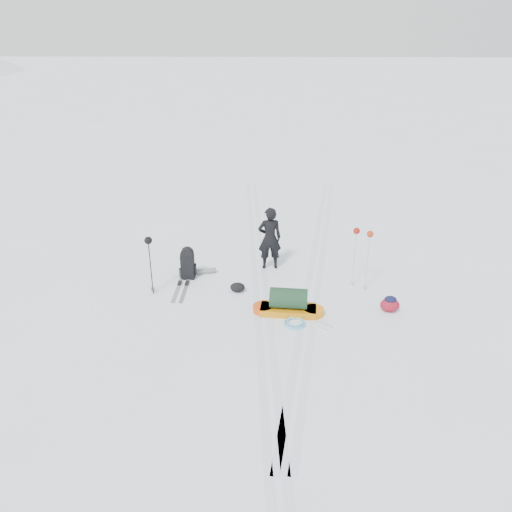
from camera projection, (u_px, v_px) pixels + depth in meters
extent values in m
plane|color=white|center=(261.00, 298.00, 11.24)|extent=(200.00, 200.00, 0.00)
cube|color=silver|center=(256.00, 297.00, 11.24)|extent=(1.40, 17.97, 0.01)
cube|color=silver|center=(267.00, 297.00, 11.23)|extent=(1.40, 17.97, 0.01)
cube|color=silver|center=(312.00, 261.00, 13.01)|extent=(2.09, 13.88, 0.01)
cube|color=silver|center=(321.00, 261.00, 13.00)|extent=(2.09, 13.88, 0.01)
imported|color=black|center=(270.00, 238.00, 12.31)|extent=(0.64, 0.47, 1.61)
cube|color=orange|center=(288.00, 310.00, 10.60)|extent=(1.22, 0.58, 0.15)
cylinder|color=orange|center=(314.00, 312.00, 10.54)|extent=(0.47, 0.47, 0.15)
cylinder|color=#DE480D|center=(263.00, 309.00, 10.65)|extent=(0.47, 0.47, 0.15)
cylinder|color=black|center=(289.00, 298.00, 10.47)|extent=(0.82, 0.49, 0.43)
cube|color=black|center=(188.00, 266.00, 11.98)|extent=(0.31, 0.22, 0.63)
cylinder|color=black|center=(187.00, 254.00, 11.85)|extent=(0.30, 0.22, 0.30)
cube|color=black|center=(195.00, 270.00, 12.03)|extent=(0.07, 0.16, 0.27)
cylinder|color=slate|center=(206.00, 271.00, 12.32)|extent=(0.51, 0.26, 0.13)
cylinder|color=black|center=(151.00, 267.00, 11.21)|extent=(0.03, 0.03, 1.29)
cylinder|color=black|center=(151.00, 268.00, 11.14)|extent=(0.03, 0.03, 1.29)
torus|color=black|center=(153.00, 288.00, 11.44)|extent=(0.12, 0.12, 0.01)
torus|color=black|center=(153.00, 290.00, 11.36)|extent=(0.12, 0.12, 0.01)
sphere|color=black|center=(148.00, 240.00, 10.89)|extent=(0.17, 0.17, 0.17)
cylinder|color=silver|center=(354.00, 260.00, 11.44)|extent=(0.03, 0.03, 1.38)
cylinder|color=silver|center=(367.00, 263.00, 11.27)|extent=(0.03, 0.03, 1.38)
torus|color=#A1A3A8|center=(352.00, 282.00, 11.68)|extent=(0.13, 0.13, 0.01)
torus|color=#A4A6AB|center=(365.00, 286.00, 11.51)|extent=(0.13, 0.13, 0.01)
sphere|color=maroon|center=(357.00, 231.00, 11.14)|extent=(0.15, 0.15, 0.15)
sphere|color=maroon|center=(370.00, 234.00, 10.97)|extent=(0.15, 0.15, 0.15)
cube|color=gray|center=(187.00, 284.00, 11.80)|extent=(0.09, 1.77, 0.02)
cube|color=#92949A|center=(180.00, 284.00, 11.81)|extent=(0.09, 1.77, 0.02)
cube|color=black|center=(187.00, 283.00, 11.79)|extent=(0.07, 0.18, 0.05)
cube|color=black|center=(179.00, 283.00, 11.80)|extent=(0.07, 0.18, 0.05)
cube|color=silver|center=(294.00, 317.00, 10.48)|extent=(1.37, 1.11, 0.01)
cube|color=silver|center=(299.00, 313.00, 10.60)|extent=(1.37, 1.11, 0.01)
cube|color=black|center=(294.00, 315.00, 10.47)|extent=(0.17, 0.16, 0.05)
cube|color=black|center=(299.00, 312.00, 10.59)|extent=(0.17, 0.16, 0.05)
torus|color=#5CB6E1|center=(295.00, 323.00, 10.22)|extent=(0.54, 0.54, 0.05)
torus|color=#5DC1E3|center=(295.00, 322.00, 10.25)|extent=(0.42, 0.42, 0.04)
ellipsoid|color=maroon|center=(390.00, 305.00, 10.65)|extent=(0.43, 0.33, 0.30)
ellipsoid|color=black|center=(390.00, 300.00, 10.59)|extent=(0.27, 0.22, 0.14)
cylinder|color=#56595D|center=(180.00, 273.00, 12.09)|extent=(0.08, 0.08, 0.23)
cylinder|color=#505257|center=(188.00, 272.00, 12.17)|extent=(0.08, 0.08, 0.21)
cylinder|color=black|center=(180.00, 269.00, 12.03)|extent=(0.07, 0.07, 0.03)
cylinder|color=black|center=(187.00, 268.00, 12.12)|extent=(0.07, 0.07, 0.03)
ellipsoid|color=black|center=(238.00, 287.00, 11.46)|extent=(0.37, 0.30, 0.22)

